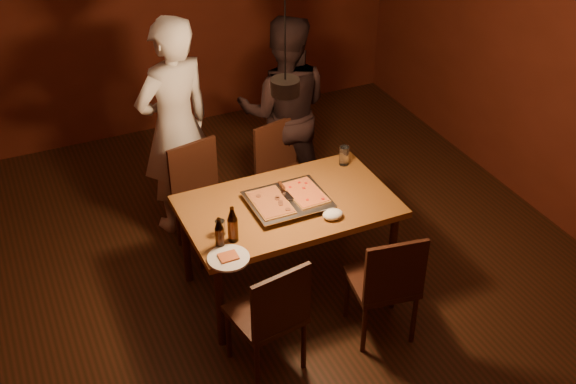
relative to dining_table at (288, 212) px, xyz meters
name	(u,v)px	position (x,y,z in m)	size (l,w,h in m)	color
room_shell	(285,137)	(-0.09, -0.16, 0.72)	(6.00, 6.00, 6.00)	#3B1B10
dining_table	(288,212)	(0.00, 0.00, 0.00)	(1.50, 0.90, 0.75)	#9A5D27
chair_far_left	(201,188)	(-0.41, 0.75, -0.14)	(0.49, 0.49, 0.49)	#38190F
chair_far_right	(283,166)	(0.32, 0.80, -0.14)	(0.51, 0.51, 0.49)	#38190F
chair_near_left	(272,310)	(-0.45, -0.74, -0.14)	(0.48, 0.48, 0.49)	#38190F
chair_near_right	(388,278)	(0.37, -0.78, -0.14)	(0.48, 0.48, 0.49)	#38190F
pizza_tray	(288,202)	(0.00, -0.01, 0.10)	(0.55, 0.45, 0.05)	silver
pizza_meat	(271,202)	(-0.14, -0.01, 0.13)	(0.24, 0.37, 0.02)	maroon
pizza_cheese	(305,193)	(0.13, 0.00, 0.13)	(0.23, 0.36, 0.02)	gold
spatula	(286,196)	(-0.01, 0.01, 0.14)	(0.09, 0.24, 0.04)	silver
beer_bottle_a	(219,233)	(-0.61, -0.26, 0.19)	(0.06, 0.06, 0.23)	black
beer_bottle_b	(233,224)	(-0.50, -0.23, 0.21)	(0.07, 0.07, 0.26)	black
water_glass_left	(220,228)	(-0.56, -0.13, 0.13)	(0.07, 0.07, 0.11)	silver
water_glass_right	(344,156)	(0.61, 0.31, 0.15)	(0.07, 0.07, 0.15)	silver
plate_slice	(228,258)	(-0.60, -0.41, 0.08)	(0.27, 0.27, 0.03)	white
napkin	(333,214)	(0.21, -0.29, 0.10)	(0.15, 0.11, 0.06)	white
diner_white	(175,127)	(-0.47, 1.11, 0.24)	(0.67, 0.44, 1.83)	silver
diner_dark	(284,111)	(0.49, 1.15, 0.16)	(0.81, 0.63, 1.67)	black
pendant_lamp	(285,85)	(-0.09, -0.16, 1.08)	(0.18, 0.18, 1.10)	black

